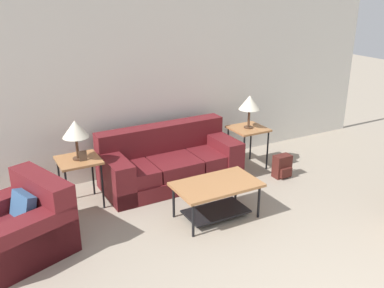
% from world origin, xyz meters
% --- Properties ---
extents(wall_back, '(8.31, 0.06, 2.60)m').
position_xyz_m(wall_back, '(0.00, 4.47, 1.30)').
color(wall_back, silver).
rests_on(wall_back, ground_plane).
extents(couch, '(2.00, 0.91, 0.82)m').
position_xyz_m(couch, '(-0.03, 3.85, 0.30)').
color(couch, maroon).
rests_on(couch, ground_plane).
extents(armchair, '(1.25, 1.23, 0.80)m').
position_xyz_m(armchair, '(-2.22, 3.05, 0.29)').
color(armchair, maroon).
rests_on(armchair, ground_plane).
extents(coffee_table, '(1.05, 0.63, 0.47)m').
position_xyz_m(coffee_table, '(0.03, 2.66, 0.35)').
color(coffee_table, '#A87042').
rests_on(coffee_table, ground_plane).
extents(side_table_left, '(0.53, 0.52, 0.66)m').
position_xyz_m(side_table_left, '(-1.36, 3.78, 0.59)').
color(side_table_left, '#A87042').
rests_on(side_table_left, ground_plane).
extents(side_table_right, '(0.53, 0.52, 0.66)m').
position_xyz_m(side_table_right, '(1.29, 3.78, 0.59)').
color(side_table_right, '#A87042').
rests_on(side_table_right, ground_plane).
extents(table_lamp_left, '(0.33, 0.33, 0.52)m').
position_xyz_m(table_lamp_left, '(-1.36, 3.78, 1.06)').
color(table_lamp_left, '#472D1E').
rests_on(table_lamp_left, side_table_left).
extents(table_lamp_right, '(0.33, 0.33, 0.52)m').
position_xyz_m(table_lamp_right, '(1.29, 3.78, 1.06)').
color(table_lamp_right, '#472D1E').
rests_on(table_lamp_right, side_table_right).
extents(backpack, '(0.26, 0.24, 0.35)m').
position_xyz_m(backpack, '(1.54, 3.20, 0.17)').
color(backpack, '#4C1E19').
rests_on(backpack, ground_plane).
extents(picture_frame, '(0.10, 0.04, 0.13)m').
position_xyz_m(picture_frame, '(-1.32, 3.70, 0.72)').
color(picture_frame, '#4C3828').
rests_on(picture_frame, side_table_left).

